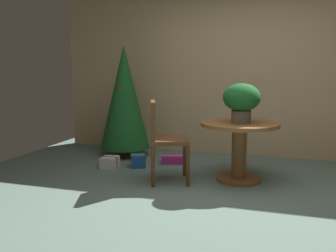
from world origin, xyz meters
The scene contains 9 objects.
ground_plane centered at (0.00, 0.00, 0.00)m, with size 6.60×6.60×0.00m, color slate.
back_wall_panel centered at (0.00, 2.20, 1.30)m, with size 6.00×0.10×2.60m, color tan.
round_dining_table centered at (0.04, 0.81, 0.47)m, with size 0.91×0.91×0.70m.
flower_vase centered at (0.06, 0.77, 0.97)m, with size 0.43×0.43×0.46m.
wooden_chair_left centered at (-0.80, 0.50, 0.55)m, with size 0.56×0.57×0.95m.
holiday_tree centered at (-1.77, 1.58, 0.90)m, with size 0.75×0.75×1.67m.
gift_box_cream centered at (-1.67, 0.85, 0.08)m, with size 0.22×0.23×0.15m.
gift_box_purple centered at (-0.94, 1.36, 0.06)m, with size 0.37×0.32×0.11m.
gift_box_blue centered at (-1.33, 1.02, 0.08)m, with size 0.26×0.27×0.17m.
Camera 1 is at (0.52, -3.53, 1.33)m, focal length 39.69 mm.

